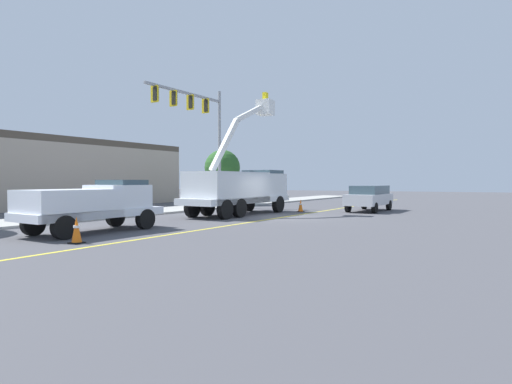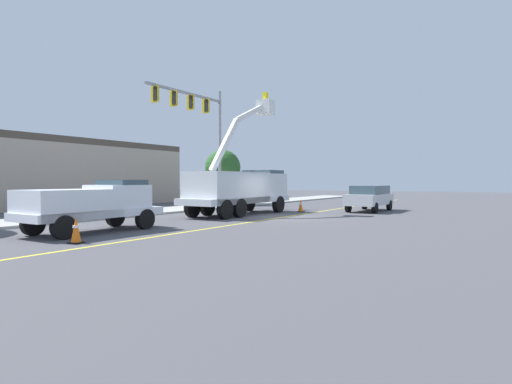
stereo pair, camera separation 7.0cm
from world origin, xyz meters
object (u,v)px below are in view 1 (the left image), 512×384
Objects in this scene: traffic_cone_leading at (77,230)px; traffic_signal_mast at (198,119)px; utility_bucket_truck at (240,187)px; service_pickup_truck at (92,204)px; traffic_cone_mid_front at (301,206)px; passing_minivan at (369,196)px.

traffic_cone_leading is 16.54m from traffic_signal_mast.
utility_bucket_truck is 12.52m from traffic_cone_leading.
service_pickup_truck is (-10.11, 1.34, -0.50)m from utility_bucket_truck.
utility_bucket_truck reaches higher than service_pickup_truck.
traffic_cone_leading is 1.08× the size of traffic_cone_mid_front.
traffic_cone_leading is at bearing -161.74° from traffic_signal_mast.
traffic_cone_leading is at bearing 161.84° from passing_minivan.
utility_bucket_truck is at bearing -7.54° from service_pickup_truck.
traffic_cone_mid_front is at bearing 122.78° from passing_minivan.
traffic_signal_mast is at bearing 109.10° from passing_minivan.
utility_bucket_truck is 10.42× the size of traffic_cone_mid_front.
traffic_cone_mid_front is 9.19m from traffic_signal_mast.
service_pickup_truck is at bearing -166.12° from traffic_signal_mast.
service_pickup_truck is 7.18× the size of traffic_cone_mid_front.
service_pickup_truck is at bearing 172.46° from utility_bucket_truck.
traffic_cone_mid_front is (3.51, -2.60, -1.22)m from utility_bucket_truck.
passing_minivan is at bearing -25.96° from service_pickup_truck.
utility_bucket_truck is 1.69× the size of passing_minivan.
traffic_signal_mast is at bearing 100.14° from traffic_cone_mid_front.
service_pickup_truck reaches higher than traffic_cone_mid_front.
traffic_cone_mid_front is at bearing -7.63° from traffic_cone_leading.
traffic_signal_mast reaches higher than utility_bucket_truck.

